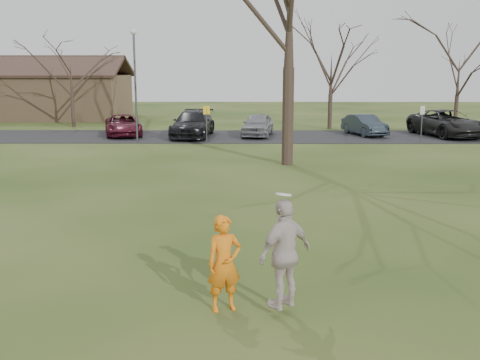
{
  "coord_description": "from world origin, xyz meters",
  "views": [
    {
      "loc": [
        0.1,
        -9.7,
        4.25
      ],
      "look_at": [
        0.0,
        4.0,
        1.5
      ],
      "focal_mm": 42.55,
      "sensor_mm": 36.0,
      "label": 1
    }
  ],
  "objects_px": {
    "car_6": "(446,123)",
    "building": "(3,95)",
    "car_3": "(193,124)",
    "car_4": "(258,125)",
    "car_2": "(123,125)",
    "catching_play": "(285,254)",
    "lamp_post": "(135,71)",
    "car_5": "(364,125)",
    "player_defender": "(224,264)"
  },
  "relations": [
    {
      "from": "player_defender",
      "to": "catching_play",
      "type": "bearing_deg",
      "value": -30.53
    },
    {
      "from": "player_defender",
      "to": "car_3",
      "type": "bearing_deg",
      "value": 75.81
    },
    {
      "from": "catching_play",
      "to": "player_defender",
      "type": "bearing_deg",
      "value": 170.0
    },
    {
      "from": "car_5",
      "to": "car_6",
      "type": "distance_m",
      "value": 4.93
    },
    {
      "from": "car_4",
      "to": "car_6",
      "type": "height_order",
      "value": "car_6"
    },
    {
      "from": "car_2",
      "to": "lamp_post",
      "type": "relative_size",
      "value": 0.73
    },
    {
      "from": "car_2",
      "to": "catching_play",
      "type": "distance_m",
      "value": 26.97
    },
    {
      "from": "catching_play",
      "to": "lamp_post",
      "type": "distance_m",
      "value": 24.09
    },
    {
      "from": "building",
      "to": "car_6",
      "type": "bearing_deg",
      "value": -21.62
    },
    {
      "from": "car_2",
      "to": "car_3",
      "type": "height_order",
      "value": "car_3"
    },
    {
      "from": "player_defender",
      "to": "car_2",
      "type": "distance_m",
      "value": 26.5
    },
    {
      "from": "car_3",
      "to": "lamp_post",
      "type": "relative_size",
      "value": 0.85
    },
    {
      "from": "car_2",
      "to": "car_4",
      "type": "height_order",
      "value": "car_4"
    },
    {
      "from": "building",
      "to": "car_5",
      "type": "bearing_deg",
      "value": -24.27
    },
    {
      "from": "player_defender",
      "to": "car_3",
      "type": "xyz_separation_m",
      "value": [
        -2.76,
        24.92,
        -0.04
      ]
    },
    {
      "from": "car_4",
      "to": "catching_play",
      "type": "relative_size",
      "value": 2.0
    },
    {
      "from": "car_3",
      "to": "car_4",
      "type": "xyz_separation_m",
      "value": [
        3.95,
        0.39,
        -0.08
      ]
    },
    {
      "from": "car_3",
      "to": "catching_play",
      "type": "height_order",
      "value": "catching_play"
    },
    {
      "from": "car_5",
      "to": "building",
      "type": "bearing_deg",
      "value": 138.71
    },
    {
      "from": "car_3",
      "to": "lamp_post",
      "type": "distance_m",
      "value": 4.86
    },
    {
      "from": "car_2",
      "to": "catching_play",
      "type": "xyz_separation_m",
      "value": [
        8.16,
        -25.71,
        0.43
      ]
    },
    {
      "from": "car_2",
      "to": "player_defender",
      "type": "bearing_deg",
      "value": -88.88
    },
    {
      "from": "building",
      "to": "lamp_post",
      "type": "relative_size",
      "value": 3.29
    },
    {
      "from": "car_6",
      "to": "building",
      "type": "height_order",
      "value": "building"
    },
    {
      "from": "car_6",
      "to": "lamp_post",
      "type": "bearing_deg",
      "value": 174.77
    },
    {
      "from": "car_6",
      "to": "building",
      "type": "relative_size",
      "value": 0.28
    },
    {
      "from": "car_5",
      "to": "player_defender",
      "type": "bearing_deg",
      "value": -123.87
    },
    {
      "from": "car_2",
      "to": "car_4",
      "type": "relative_size",
      "value": 1.11
    },
    {
      "from": "car_4",
      "to": "building",
      "type": "relative_size",
      "value": 0.2
    },
    {
      "from": "car_3",
      "to": "car_5",
      "type": "xyz_separation_m",
      "value": [
        10.58,
        0.9,
        -0.14
      ]
    },
    {
      "from": "car_4",
      "to": "building",
      "type": "xyz_separation_m",
      "value": [
        -20.94,
        12.94,
        1.19
      ]
    },
    {
      "from": "car_5",
      "to": "catching_play",
      "type": "distance_m",
      "value": 26.87
    },
    {
      "from": "car_5",
      "to": "lamp_post",
      "type": "distance_m",
      "value": 14.3
    },
    {
      "from": "car_5",
      "to": "building",
      "type": "xyz_separation_m",
      "value": [
        -27.58,
        12.43,
        1.26
      ]
    },
    {
      "from": "lamp_post",
      "to": "car_3",
      "type": "bearing_deg",
      "value": 35.92
    },
    {
      "from": "car_2",
      "to": "catching_play",
      "type": "relative_size",
      "value": 2.23
    },
    {
      "from": "car_3",
      "to": "lamp_post",
      "type": "xyz_separation_m",
      "value": [
        -2.99,
        -2.17,
        3.15
      ]
    },
    {
      "from": "car_2",
      "to": "catching_play",
      "type": "bearing_deg",
      "value": -86.85
    },
    {
      "from": "car_3",
      "to": "car_4",
      "type": "height_order",
      "value": "car_3"
    },
    {
      "from": "player_defender",
      "to": "building",
      "type": "distance_m",
      "value": 43.06
    },
    {
      "from": "building",
      "to": "lamp_post",
      "type": "xyz_separation_m",
      "value": [
        14.0,
        -15.5,
        2.04
      ]
    },
    {
      "from": "player_defender",
      "to": "car_4",
      "type": "relative_size",
      "value": 0.42
    },
    {
      "from": "player_defender",
      "to": "car_4",
      "type": "bearing_deg",
      "value": 66.79
    },
    {
      "from": "building",
      "to": "lamp_post",
      "type": "distance_m",
      "value": 20.99
    },
    {
      "from": "car_4",
      "to": "lamp_post",
      "type": "bearing_deg",
      "value": -150.49
    },
    {
      "from": "car_4",
      "to": "car_6",
      "type": "bearing_deg",
      "value": 9.56
    },
    {
      "from": "player_defender",
      "to": "car_5",
      "type": "xyz_separation_m",
      "value": [
        7.82,
        25.81,
        -0.18
      ]
    },
    {
      "from": "catching_play",
      "to": "car_2",
      "type": "bearing_deg",
      "value": 107.62
    },
    {
      "from": "car_3",
      "to": "car_6",
      "type": "bearing_deg",
      "value": 6.31
    },
    {
      "from": "car_5",
      "to": "catching_play",
      "type": "height_order",
      "value": "catching_play"
    }
  ]
}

